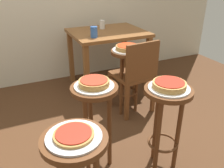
# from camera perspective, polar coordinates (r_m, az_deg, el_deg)

# --- Properties ---
(ground_plane) EXTENTS (6.00, 6.00, 0.00)m
(ground_plane) POSITION_cam_1_polar(r_m,az_deg,el_deg) (2.37, -9.23, -14.35)
(ground_plane) COLOR #4C2D19
(stool_foreground) EXTENTS (0.36, 0.36, 0.73)m
(stool_foreground) POSITION_cam_1_polar(r_m,az_deg,el_deg) (1.40, -8.44, -19.05)
(stool_foreground) COLOR #5B3319
(stool_foreground) RESTS_ON ground_plane
(serving_plate_foreground) EXTENTS (0.29, 0.29, 0.01)m
(serving_plate_foreground) POSITION_cam_1_polar(r_m,az_deg,el_deg) (1.26, -9.06, -12.30)
(serving_plate_foreground) COLOR silver
(serving_plate_foreground) RESTS_ON stool_foreground
(pizza_foreground) EXTENTS (0.21, 0.21, 0.02)m
(pizza_foreground) POSITION_cam_1_polar(r_m,az_deg,el_deg) (1.25, -9.11, -11.72)
(pizza_foreground) COLOR #B78442
(pizza_foreground) RESTS_ON serving_plate_foreground
(stool_middle) EXTENTS (0.36, 0.36, 0.73)m
(stool_middle) POSITION_cam_1_polar(r_m,az_deg,el_deg) (1.87, 12.75, -6.69)
(stool_middle) COLOR #5B3319
(stool_middle) RESTS_ON ground_plane
(serving_plate_middle) EXTENTS (0.30, 0.30, 0.01)m
(serving_plate_middle) POSITION_cam_1_polar(r_m,az_deg,el_deg) (1.76, 13.41, -0.94)
(serving_plate_middle) COLOR silver
(serving_plate_middle) RESTS_ON stool_middle
(pizza_middle) EXTENTS (0.24, 0.24, 0.05)m
(pizza_middle) POSITION_cam_1_polar(r_m,az_deg,el_deg) (1.75, 13.50, -0.11)
(pizza_middle) COLOR tan
(pizza_middle) RESTS_ON serving_plate_middle
(stool_leftside) EXTENTS (0.36, 0.36, 0.73)m
(stool_leftside) POSITION_cam_1_polar(r_m,az_deg,el_deg) (1.85, -4.06, -6.26)
(stool_leftside) COLOR #5B3319
(stool_leftside) RESTS_ON ground_plane
(serving_plate_leftside) EXTENTS (0.30, 0.30, 0.01)m
(serving_plate_leftside) POSITION_cam_1_polar(r_m,az_deg,el_deg) (1.75, -4.27, -0.44)
(serving_plate_leftside) COLOR white
(serving_plate_leftside) RESTS_ON stool_leftside
(pizza_leftside) EXTENTS (0.23, 0.23, 0.05)m
(pizza_leftside) POSITION_cam_1_polar(r_m,az_deg,el_deg) (1.74, -4.30, 0.40)
(pizza_leftside) COLOR #B78442
(pizza_leftside) RESTS_ON serving_plate_leftside
(stool_rear) EXTENTS (0.36, 0.36, 0.73)m
(stool_rear) POSITION_cam_1_polar(r_m,az_deg,el_deg) (2.62, 3.62, 3.74)
(stool_rear) COLOR #5B3319
(stool_rear) RESTS_ON ground_plane
(serving_plate_rear) EXTENTS (0.32, 0.32, 0.01)m
(serving_plate_rear) POSITION_cam_1_polar(r_m,az_deg,el_deg) (2.55, 3.75, 8.11)
(serving_plate_rear) COLOR silver
(serving_plate_rear) RESTS_ON stool_rear
(pizza_rear) EXTENTS (0.25, 0.25, 0.05)m
(pizza_rear) POSITION_cam_1_polar(r_m,az_deg,el_deg) (2.54, 3.77, 8.72)
(pizza_rear) COLOR #B78442
(pizza_rear) RESTS_ON serving_plate_rear
(dining_table) EXTENTS (0.95, 0.79, 0.78)m
(dining_table) POSITION_cam_1_polar(r_m,az_deg,el_deg) (3.22, -1.01, 10.38)
(dining_table) COLOR brown
(dining_table) RESTS_ON ground_plane
(cup_near_edge) EXTENTS (0.08, 0.08, 0.13)m
(cup_near_edge) POSITION_cam_1_polar(r_m,az_deg,el_deg) (2.87, -4.32, 12.25)
(cup_near_edge) COLOR #3360B2
(cup_near_edge) RESTS_ON dining_table
(cup_far_edge) EXTENTS (0.07, 0.07, 0.11)m
(cup_far_edge) POSITION_cam_1_polar(r_m,az_deg,el_deg) (3.30, -2.36, 13.97)
(cup_far_edge) COLOR silver
(cup_far_edge) RESTS_ON dining_table
(wooden_chair) EXTENTS (0.44, 0.44, 0.85)m
(wooden_chair) POSITION_cam_1_polar(r_m,az_deg,el_deg) (2.64, 5.60, 2.33)
(wooden_chair) COLOR brown
(wooden_chair) RESTS_ON ground_plane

